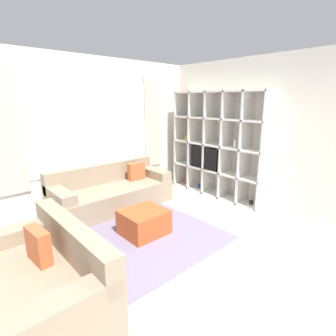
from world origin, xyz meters
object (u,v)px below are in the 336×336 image
shelving_unit (218,145)px  couch_side (44,279)px  couch_main (112,192)px  ottoman (144,222)px

shelving_unit → couch_side: size_ratio=1.30×
shelving_unit → couch_main: size_ratio=0.99×
shelving_unit → couch_side: shelving_unit is taller
shelving_unit → ottoman: bearing=-171.0°
couch_main → couch_side: 2.43m
couch_side → ottoman: bearing=107.2°
couch_main → couch_side: bearing=-135.8°
couch_side → ottoman: (1.55, 0.48, -0.10)m
couch_side → couch_main: bearing=134.2°
couch_main → ottoman: couch_main is taller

